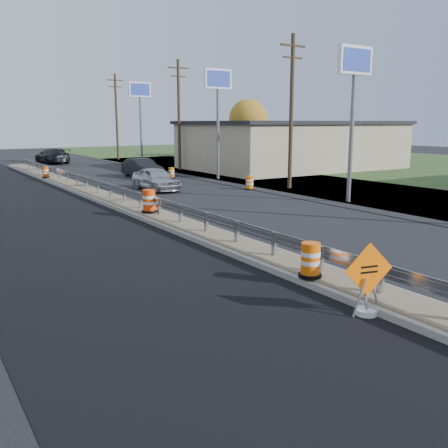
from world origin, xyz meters
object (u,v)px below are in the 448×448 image
barrel_median_near (310,260)px  barrel_median_far (46,172)px  barrel_median_mid (149,202)px  caution_sign (367,297)px  barrel_shoulder_mid (171,173)px  car_silver (156,179)px  barrel_shoulder_near (250,183)px  car_dark_far (52,156)px  car_dark_mid (142,168)px

barrel_median_near → barrel_median_far: size_ratio=1.13×
barrel_median_mid → caution_sign: bearing=-93.3°
barrel_median_far → barrel_shoulder_mid: barrel_median_far is taller
car_silver → barrel_median_near: bearing=-106.0°
barrel_shoulder_near → caution_sign: bearing=-118.5°
barrel_median_far → barrel_median_near: bearing=-90.0°
car_dark_far → caution_sign: bearing=78.9°
car_silver → car_dark_mid: car_dark_mid is taller
barrel_median_near → car_dark_mid: (6.76, 26.25, 0.06)m
barrel_median_mid → barrel_shoulder_mid: size_ratio=1.28×
barrel_shoulder_mid → caution_sign: bearing=-108.1°
car_dark_mid → car_dark_far: 17.58m
caution_sign → barrel_shoulder_mid: bearing=85.7°
barrel_median_near → car_dark_far: car_dark_far is taller
barrel_median_far → car_dark_far: (4.40, 15.68, 0.18)m
caution_sign → barrel_shoulder_near: caution_sign is taller
barrel_shoulder_near → car_dark_mid: bearing=105.6°
caution_sign → car_silver: size_ratio=0.39×
car_dark_far → barrel_median_near: bearing=79.0°
car_silver → car_dark_far: car_dark_far is taller
caution_sign → barrel_shoulder_near: (9.94, 18.32, -0.00)m
barrel_shoulder_near → car_dark_far: size_ratio=0.16×
barrel_median_far → barrel_shoulder_mid: 9.08m
barrel_median_mid → barrel_shoulder_mid: barrel_median_mid is taller
barrel_median_far → barrel_shoulder_mid: bearing=-20.8°
barrel_median_mid → car_dark_mid: bearing=67.5°
barrel_shoulder_near → barrel_median_near: bearing=-120.8°
barrel_median_mid → car_dark_far: bearing=83.0°
caution_sign → barrel_shoulder_mid: 28.38m
car_silver → car_dark_far: size_ratio=0.77×
barrel_shoulder_near → car_dark_mid: 10.54m
barrel_median_mid → barrel_median_near: bearing=-92.1°
barrel_median_mid → car_dark_mid: size_ratio=0.23×
barrel_shoulder_near → car_dark_far: car_dark_far is taller
caution_sign → barrel_median_near: 2.25m
barrel_median_near → car_dark_mid: size_ratio=0.21×
barrel_shoulder_mid → car_dark_far: car_dark_far is taller
barrel_shoulder_near → car_dark_far: (-5.19, 27.57, 0.37)m
barrel_shoulder_near → barrel_shoulder_mid: size_ratio=1.08×
barrel_median_mid → car_dark_mid: (6.36, 15.37, 0.00)m
caution_sign → barrel_median_mid: size_ratio=1.61×
barrel_shoulder_near → car_dark_mid: size_ratio=0.20×
barrel_median_near → barrel_median_mid: barrel_median_mid is taller
barrel_median_near → barrel_median_mid: (0.40, 10.89, 0.06)m
barrel_median_far → car_dark_mid: size_ratio=0.18×
barrel_median_far → car_silver: car_silver is taller
barrel_shoulder_near → car_dark_mid: (-2.83, 10.15, 0.31)m
barrel_shoulder_near → barrel_shoulder_mid: (-1.10, 8.66, -0.03)m
car_silver → car_dark_mid: (2.24, 7.25, 0.01)m
barrel_median_mid → car_silver: (4.12, 8.11, -0.01)m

